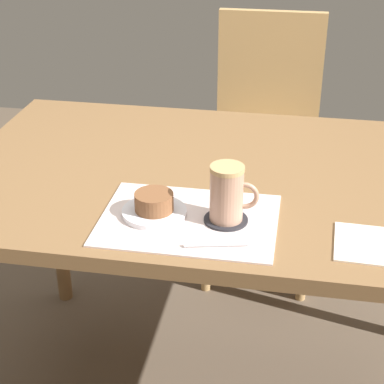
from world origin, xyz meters
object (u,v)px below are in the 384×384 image
(coffee_mug, at_px, (228,193))
(wooden_chair, at_px, (265,137))
(dining_table, at_px, (211,198))
(pastry, at_px, (154,202))
(pastry_plate, at_px, (154,212))

(coffee_mug, bearing_deg, wooden_chair, 89.06)
(dining_table, xyz_separation_m, wooden_chair, (0.09, 0.77, -0.15))
(wooden_chair, height_order, pastry, wooden_chair)
(wooden_chair, relative_size, coffee_mug, 7.65)
(pastry, bearing_deg, wooden_chair, 80.02)
(dining_table, distance_m, coffee_mug, 0.29)
(wooden_chair, bearing_deg, pastry_plate, 79.61)
(pastry, distance_m, coffee_mug, 0.17)
(pastry_plate, height_order, coffee_mug, coffee_mug)
(wooden_chair, relative_size, pastry_plate, 6.71)
(pastry, bearing_deg, pastry_plate, 0.00)
(pastry_plate, xyz_separation_m, coffee_mug, (0.16, 0.00, 0.06))
(dining_table, height_order, pastry, pastry)
(wooden_chair, distance_m, coffee_mug, 1.06)
(dining_table, bearing_deg, coffee_mug, -73.95)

